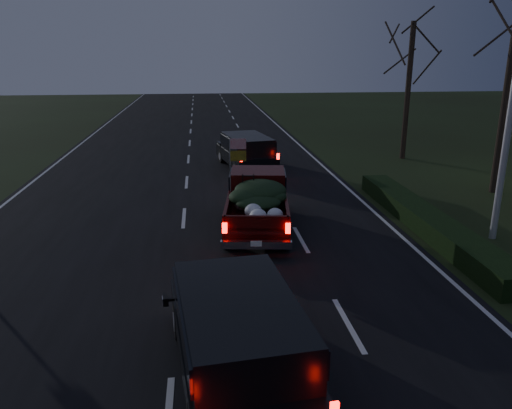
{
  "coord_description": "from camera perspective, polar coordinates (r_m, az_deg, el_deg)",
  "views": [
    {
      "loc": [
        0.63,
        -11.48,
        5.47
      ],
      "look_at": [
        2.18,
        2.11,
        1.3
      ],
      "focal_mm": 35.0,
      "sensor_mm": 36.0,
      "label": 1
    }
  ],
  "objects": [
    {
      "name": "road_asphalt",
      "position": [
        12.72,
        -8.8,
        -8.66
      ],
      "size": [
        14.0,
        120.0,
        0.02
      ],
      "primitive_type": "cube",
      "color": "black",
      "rests_on": "ground"
    },
    {
      "name": "rear_suv",
      "position": [
        8.64,
        -2.11,
        -14.1
      ],
      "size": [
        2.51,
        4.84,
        1.34
      ],
      "rotation": [
        0.0,
        0.0,
        0.11
      ],
      "color": "black",
      "rests_on": "ground"
    },
    {
      "name": "pickup_truck",
      "position": [
        15.99,
        0.17,
        0.64
      ],
      "size": [
        2.51,
        5.17,
        2.6
      ],
      "rotation": [
        0.0,
        0.0,
        -0.13
      ],
      "color": "#3C0908",
      "rests_on": "ground"
    },
    {
      "name": "bare_tree_far",
      "position": [
        27.7,
        17.27,
        15.73
      ],
      "size": [
        3.6,
        3.6,
        7.0
      ],
      "color": "black",
      "rests_on": "ground"
    },
    {
      "name": "lead_suv",
      "position": [
        24.5,
        -1.1,
        6.45
      ],
      "size": [
        2.75,
        4.9,
        1.33
      ],
      "rotation": [
        0.0,
        0.0,
        0.19
      ],
      "color": "black",
      "rests_on": "ground"
    },
    {
      "name": "ground",
      "position": [
        12.73,
        -8.8,
        -8.7
      ],
      "size": [
        120.0,
        120.0,
        0.0
      ],
      "primitive_type": "plane",
      "color": "black",
      "rests_on": "ground"
    },
    {
      "name": "hedge_row",
      "position": [
        16.96,
        18.88,
        -1.73
      ],
      "size": [
        1.0,
        10.0,
        0.6
      ],
      "primitive_type": "cube",
      "color": "black",
      "rests_on": "ground"
    }
  ]
}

